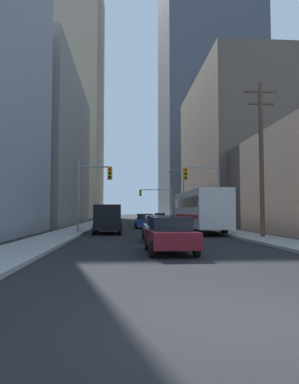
# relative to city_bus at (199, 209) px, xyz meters

# --- Properties ---
(ground_plane) EXTENTS (400.00, 400.00, 0.00)m
(ground_plane) POSITION_rel_city_bus_xyz_m (-4.23, -23.34, -1.93)
(ground_plane) COLOR black
(sidewalk_left) EXTENTS (2.69, 160.00, 0.15)m
(sidewalk_left) POSITION_rel_city_bus_xyz_m (-10.74, 26.66, -1.85)
(sidewalk_left) COLOR #9E9E99
(sidewalk_left) RESTS_ON ground
(sidewalk_right) EXTENTS (2.69, 160.00, 0.15)m
(sidewalk_right) POSITION_rel_city_bus_xyz_m (2.27, 26.66, -1.85)
(sidewalk_right) COLOR #9E9E99
(sidewalk_right) RESTS_ON ground
(city_bus) EXTENTS (2.67, 11.51, 3.40)m
(city_bus) POSITION_rel_city_bus_xyz_m (0.00, 0.00, 0.00)
(city_bus) COLOR silver
(city_bus) RESTS_ON ground
(cargo_van_black) EXTENTS (2.16, 5.24, 2.26)m
(cargo_van_black) POSITION_rel_city_bus_xyz_m (-7.57, -0.94, -0.64)
(cargo_van_black) COLOR black
(cargo_van_black) RESTS_ON ground
(sedan_maroon) EXTENTS (1.95, 4.25, 1.52)m
(sedan_maroon) POSITION_rel_city_bus_xyz_m (-4.35, -14.16, -1.16)
(sedan_maroon) COLOR maroon
(sedan_maroon) RESTS_ON ground
(sedan_silver) EXTENTS (1.95, 4.23, 1.52)m
(sedan_silver) POSITION_rel_city_bus_xyz_m (-4.19, -8.10, -1.16)
(sedan_silver) COLOR #B7BABF
(sedan_silver) RESTS_ON ground
(sedan_blue) EXTENTS (1.95, 4.24, 1.52)m
(sedan_blue) POSITION_rel_city_bus_xyz_m (-4.23, 7.45, -1.16)
(sedan_blue) COLOR navy
(sedan_blue) RESTS_ON ground
(sedan_grey) EXTENTS (1.95, 4.21, 1.52)m
(sedan_grey) POSITION_rel_city_bus_xyz_m (-7.67, 12.44, -1.16)
(sedan_grey) COLOR slate
(sedan_grey) RESTS_ON ground
(sedan_green) EXTENTS (1.95, 4.22, 1.52)m
(sedan_green) POSITION_rel_city_bus_xyz_m (-0.85, 25.46, -1.16)
(sedan_green) COLOR #195938
(sedan_green) RESTS_ON ground
(traffic_signal_near_left) EXTENTS (2.80, 0.44, 6.00)m
(traffic_signal_near_left) POSITION_rel_city_bus_xyz_m (-8.84, -0.50, 2.06)
(traffic_signal_near_left) COLOR gray
(traffic_signal_near_left) RESTS_ON ground
(traffic_signal_near_right) EXTENTS (3.05, 0.44, 6.00)m
(traffic_signal_near_right) POSITION_rel_city_bus_xyz_m (0.26, -0.50, 2.08)
(traffic_signal_near_right) COLOR gray
(traffic_signal_near_right) RESTS_ON ground
(traffic_signal_far_right) EXTENTS (5.50, 0.44, 6.00)m
(traffic_signal_far_right) POSITION_rel_city_bus_xyz_m (-0.88, 28.88, 2.19)
(traffic_signal_far_right) COLOR gray
(traffic_signal_far_right) RESTS_ON ground
(utility_pole_right) EXTENTS (2.20, 0.28, 10.16)m
(utility_pole_right) POSITION_rel_city_bus_xyz_m (2.54, -7.13, 3.43)
(utility_pole_right) COLOR brown
(utility_pole_right) RESTS_ON ground
(street_lamp_right) EXTENTS (2.13, 0.32, 7.50)m
(street_lamp_right) POSITION_rel_city_bus_xyz_m (1.31, 17.14, 2.58)
(street_lamp_right) COLOR gray
(street_lamp_right) RESTS_ON ground
(building_left_mid_office) EXTENTS (14.28, 29.25, 21.04)m
(building_left_mid_office) POSITION_rel_city_bus_xyz_m (-20.01, 20.69, 8.59)
(building_left_mid_office) COLOR gray
(building_left_mid_office) RESTS_ON ground
(building_left_far_tower) EXTENTS (16.35, 28.67, 69.49)m
(building_left_far_tower) POSITION_rel_city_bus_xyz_m (-21.42, 69.16, 32.82)
(building_left_far_tower) COLOR tan
(building_left_far_tower) RESTS_ON ground
(building_right_mid_block) EXTENTS (25.12, 25.66, 21.39)m
(building_right_mid_block) POSITION_rel_city_bus_xyz_m (16.65, 21.38, 8.77)
(building_right_mid_block) COLOR #66564C
(building_right_mid_block) RESTS_ON ground
(building_right_far_highrise) EXTENTS (24.88, 28.72, 72.26)m
(building_right_far_highrise) POSITION_rel_city_bus_xyz_m (16.53, 64.85, 34.20)
(building_right_far_highrise) COLOR #4C515B
(building_right_far_highrise) RESTS_ON ground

